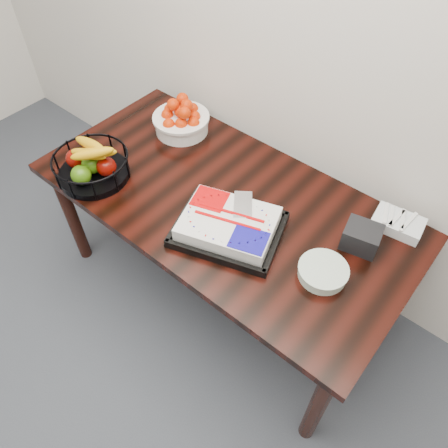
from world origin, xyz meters
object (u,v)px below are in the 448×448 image
Objects in this scene: cake_tray at (229,226)px; fruit_basket at (91,164)px; tangerine_bowl at (181,118)px; napkin_box at (362,237)px; table at (223,211)px; plate_stack at (323,272)px.

fruit_basket reaches higher than cake_tray.
napkin_box is at bearing -4.76° from tangerine_bowl.
table is 0.24m from cake_tray.
napkin_box reaches higher than cake_tray.
cake_tray is 1.78× the size of tangerine_bowl.
fruit_basket reaches higher than napkin_box.
cake_tray reaches higher than table.
napkin_box is at bearing 32.44° from cake_tray.
fruit_basket is at bearing -169.76° from plate_stack.
cake_tray is 0.74m from fruit_basket.
cake_tray is 3.67× the size of napkin_box.
tangerine_bowl reaches higher than table.
tangerine_bowl is 1.50× the size of plate_stack.
cake_tray is at bearing -43.58° from table.
tangerine_bowl is 0.54m from fruit_basket.
table is 0.65m from napkin_box.
plate_stack is at bearing 8.47° from cake_tray.
table is 5.96× the size of tangerine_bowl.
fruit_basket reaches higher than table.
fruit_basket is 1.79× the size of plate_stack.
tangerine_bowl is at bearing 148.89° from cake_tray.
fruit_basket reaches higher than plate_stack.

